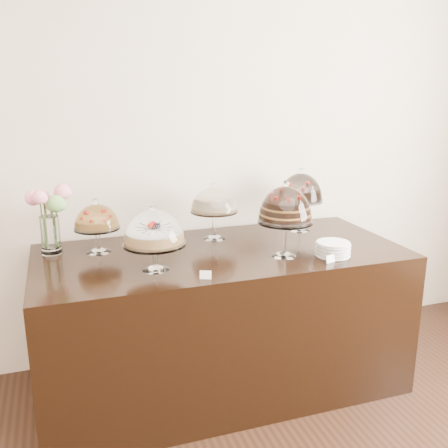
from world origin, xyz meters
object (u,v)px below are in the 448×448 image
object	(u,v)px
cake_stand_choco_layer	(285,207)
plate_stack	(333,249)
cake_stand_cheesecake	(214,202)
cake_stand_dark_choco	(301,190)
display_counter	(221,318)
cake_stand_fruit_tart	(97,219)
flower_vase	(50,212)
cake_stand_sugar_sponge	(154,231)

from	to	relation	value
cake_stand_choco_layer	plate_stack	xyz separation A→B (m)	(0.27, -0.09, -0.25)
cake_stand_cheesecake	cake_stand_dark_choco	xyz separation A→B (m)	(0.62, 0.00, 0.04)
display_counter	cake_stand_fruit_tart	xyz separation A→B (m)	(-0.71, 0.21, 0.65)
cake_stand_choco_layer	flower_vase	size ratio (longest dim) A/B	1.08
cake_stand_choco_layer	cake_stand_dark_choco	xyz separation A→B (m)	(0.34, 0.47, -0.01)
cake_stand_sugar_sponge	plate_stack	distance (m)	1.05
cake_stand_sugar_sponge	cake_stand_choco_layer	distance (m)	0.76
cake_stand_sugar_sponge	cake_stand_choco_layer	size ratio (longest dim) A/B	0.81
display_counter	flower_vase	bearing A→B (deg)	164.06
cake_stand_fruit_tart	display_counter	bearing A→B (deg)	-16.63
plate_stack	cake_stand_dark_choco	bearing A→B (deg)	83.24
cake_stand_cheesecake	cake_stand_choco_layer	bearing A→B (deg)	-59.01
cake_stand_cheesecake	plate_stack	bearing A→B (deg)	-45.34
display_counter	plate_stack	size ratio (longest dim) A/B	11.11
cake_stand_choco_layer	flower_vase	world-z (taller)	cake_stand_choco_layer
cake_stand_cheesecake	plate_stack	distance (m)	0.81
cake_stand_choco_layer	cake_stand_cheesecake	size ratio (longest dim) A/B	1.21
cake_stand_cheesecake	flower_vase	bearing A→B (deg)	178.93
cake_stand_sugar_sponge	cake_stand_cheesecake	size ratio (longest dim) A/B	0.98
display_counter	cake_stand_cheesecake	distance (m)	0.74
cake_stand_fruit_tart	plate_stack	bearing A→B (deg)	-21.60
cake_stand_choco_layer	cake_stand_dark_choco	size ratio (longest dim) A/B	1.04
cake_stand_fruit_tart	cake_stand_cheesecake	bearing A→B (deg)	3.54
plate_stack	display_counter	bearing A→B (deg)	152.84
cake_stand_choco_layer	cake_stand_cheesecake	xyz separation A→B (m)	(-0.28, 0.47, -0.05)
cake_stand_sugar_sponge	flower_vase	world-z (taller)	flower_vase
display_counter	cake_stand_fruit_tart	distance (m)	0.98
cake_stand_sugar_sponge	flower_vase	size ratio (longest dim) A/B	0.88
cake_stand_cheesecake	flower_vase	world-z (taller)	flower_vase
cake_stand_cheesecake	flower_vase	size ratio (longest dim) A/B	0.89
flower_vase	plate_stack	bearing A→B (deg)	-20.39
cake_stand_dark_choco	cake_stand_choco_layer	bearing A→B (deg)	-125.77
display_counter	cake_stand_dark_choco	xyz separation A→B (m)	(0.65, 0.26, 0.73)
cake_stand_dark_choco	flower_vase	xyz separation A→B (m)	(-1.62, 0.02, -0.03)
cake_stand_cheesecake	cake_stand_dark_choco	world-z (taller)	cake_stand_dark_choco
cake_stand_dark_choco	cake_stand_fruit_tart	world-z (taller)	cake_stand_dark_choco
plate_stack	cake_stand_cheesecake	bearing A→B (deg)	134.66
cake_stand_sugar_sponge	cake_stand_fruit_tart	bearing A→B (deg)	122.86
cake_stand_fruit_tart	plate_stack	world-z (taller)	cake_stand_fruit_tart
cake_stand_fruit_tart	flower_vase	distance (m)	0.27
flower_vase	cake_stand_sugar_sponge	bearing A→B (deg)	-42.23
cake_stand_dark_choco	flower_vase	distance (m)	1.62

